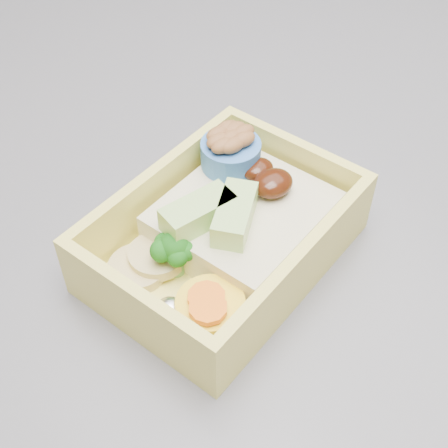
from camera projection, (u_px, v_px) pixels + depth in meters
bento_box at (227, 229)px, 0.40m from camera, size 0.19×0.16×0.06m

